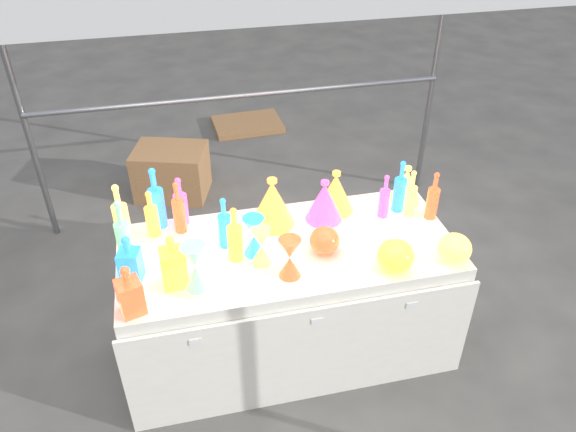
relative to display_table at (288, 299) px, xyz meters
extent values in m
plane|color=slate|center=(0.00, 0.01, -0.37)|extent=(80.00, 80.00, 0.00)
cylinder|color=gray|center=(-1.50, 1.51, 0.83)|extent=(0.04, 0.04, 2.40)
cylinder|color=gray|center=(1.50, 1.51, 0.83)|extent=(0.04, 0.04, 2.40)
cylinder|color=gray|center=(0.00, 1.48, 0.63)|extent=(3.00, 0.04, 0.04)
cube|color=white|center=(0.00, 0.01, 0.00)|extent=(1.80, 0.80, 0.75)
cube|color=white|center=(0.00, -0.41, -0.04)|extent=(1.84, 0.02, 0.68)
cube|color=white|center=(-0.55, -0.42, 0.23)|extent=(0.06, 0.00, 0.03)
cube|color=white|center=(0.05, -0.42, 0.23)|extent=(0.06, 0.00, 0.03)
cube|color=white|center=(0.55, -0.42, 0.23)|extent=(0.06, 0.00, 0.03)
cube|color=#A7764B|center=(-0.58, 1.88, -0.16)|extent=(0.68, 0.58, 0.42)
cube|color=#A7764B|center=(0.25, 3.00, -0.34)|extent=(0.72, 0.53, 0.06)
camera|label=1|loc=(-0.53, -2.30, 2.25)|focal=35.00mm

